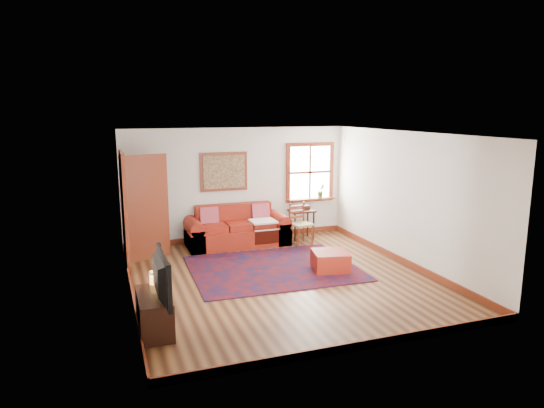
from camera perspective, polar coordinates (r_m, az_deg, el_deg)
name	(u,v)px	position (r m, az deg, el deg)	size (l,w,h in m)	color
ground	(280,278)	(8.53, 0.95, -8.70)	(5.50, 5.50, 0.00)	#3C1F10
room_envelope	(280,184)	(8.14, 0.94, 2.34)	(5.04, 5.54, 2.52)	silver
window	(311,178)	(11.32, 4.65, 3.05)	(1.18, 0.20, 1.38)	white
doorway	(138,207)	(9.50, -15.47, -0.36)	(0.89, 1.08, 2.14)	black
framed_artwork	(224,172)	(10.62, -5.68, 3.80)	(1.05, 0.07, 0.85)	maroon
persian_rug	(273,268)	(9.01, 0.17, -7.55)	(2.99, 2.39, 0.02)	#530B0B
red_leather_sofa	(237,232)	(10.54, -4.13, -3.26)	(2.18, 0.90, 0.85)	maroon
red_ottoman	(330,261)	(8.93, 6.88, -6.68)	(0.62, 0.62, 0.35)	maroon
side_table	(302,215)	(10.93, 3.50, -1.32)	(0.55, 0.41, 0.66)	#331811
ladder_back_chair	(300,222)	(10.52, 3.29, -2.15)	(0.49, 0.47, 0.90)	tan
media_cabinet	(154,313)	(6.72, -13.68, -12.35)	(0.41, 0.92, 0.51)	#331811
television	(155,277)	(6.36, -13.56, -8.33)	(1.05, 0.14, 0.61)	black
candle_hurricane	(154,278)	(6.98, -13.76, -8.46)	(0.12, 0.12, 0.18)	silver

